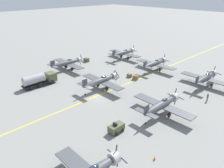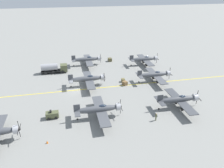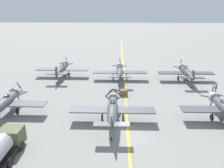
% 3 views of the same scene
% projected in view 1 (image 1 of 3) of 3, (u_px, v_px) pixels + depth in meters
% --- Properties ---
extents(ground_plane, '(400.00, 400.00, 0.00)m').
position_uv_depth(ground_plane, '(95.00, 97.00, 46.13)').
color(ground_plane, gray).
extents(taxiway_stripe, '(0.30, 160.00, 0.01)m').
position_uv_depth(taxiway_stripe, '(95.00, 97.00, 46.13)').
color(taxiway_stripe, yellow).
rests_on(taxiway_stripe, ground).
extents(airplane_far_right, '(12.00, 9.98, 3.80)m').
position_uv_depth(airplane_far_right, '(206.00, 78.00, 50.48)').
color(airplane_far_right, '#414449').
rests_on(airplane_far_right, ground).
extents(airplane_mid_left, '(12.00, 9.98, 3.65)m').
position_uv_depth(airplane_mid_left, '(67.00, 63.00, 60.66)').
color(airplane_mid_left, '#505257').
rests_on(airplane_mid_left, ground).
extents(airplane_mid_right, '(12.00, 9.98, 3.80)m').
position_uv_depth(airplane_mid_right, '(162.00, 105.00, 38.93)').
color(airplane_mid_right, '#4B4E53').
rests_on(airplane_mid_right, ground).
extents(airplane_far_left, '(12.00, 9.98, 3.79)m').
position_uv_depth(airplane_far_left, '(124.00, 53.00, 70.09)').
color(airplane_far_left, '#4D5055').
rests_on(airplane_far_left, ground).
extents(airplane_far_center, '(12.00, 9.98, 3.80)m').
position_uv_depth(airplane_far_center, '(155.00, 63.00, 60.19)').
color(airplane_far_center, '#4F5257').
rests_on(airplane_far_center, ground).
extents(airplane_mid_center, '(12.00, 9.98, 3.65)m').
position_uv_depth(airplane_mid_center, '(101.00, 81.00, 48.98)').
color(airplane_mid_center, '#4D5055').
rests_on(airplane_mid_center, ground).
extents(fuel_tanker, '(2.68, 8.00, 2.98)m').
position_uv_depth(fuel_tanker, '(40.00, 79.00, 51.00)').
color(fuel_tanker, black).
rests_on(fuel_tanker, ground).
extents(tow_tractor, '(1.57, 2.60, 1.79)m').
position_uv_depth(tow_tractor, '(116.00, 128.00, 34.62)').
color(tow_tractor, '#515638').
rests_on(tow_tractor, ground).
extents(ground_crew_walking, '(0.37, 0.37, 1.68)m').
position_uv_depth(ground_crew_walking, '(208.00, 97.00, 44.13)').
color(ground_crew_walking, '#515638').
rests_on(ground_crew_walking, ground).
extents(supply_crate_by_tanker, '(1.51, 1.31, 1.17)m').
position_uv_depth(supply_crate_by_tanker, '(86.00, 60.00, 67.85)').
color(supply_crate_by_tanker, brown).
rests_on(supply_crate_by_tanker, ground).
extents(supply_crate_mid_lane, '(1.60, 1.48, 1.07)m').
position_uv_depth(supply_crate_mid_lane, '(136.00, 77.00, 54.75)').
color(supply_crate_mid_lane, brown).
rests_on(supply_crate_mid_lane, ground).
extents(supply_crate_outboard, '(1.13, 0.97, 0.90)m').
position_uv_depth(supply_crate_outboard, '(129.00, 75.00, 56.21)').
color(supply_crate_outboard, brown).
rests_on(supply_crate_outboard, ground).
extents(traffic_cone, '(0.36, 0.36, 0.55)m').
position_uv_depth(traffic_cone, '(155.00, 158.00, 29.14)').
color(traffic_cone, orange).
rests_on(traffic_cone, ground).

